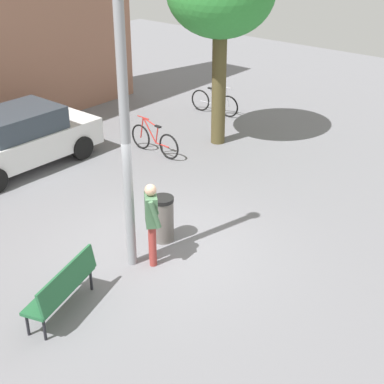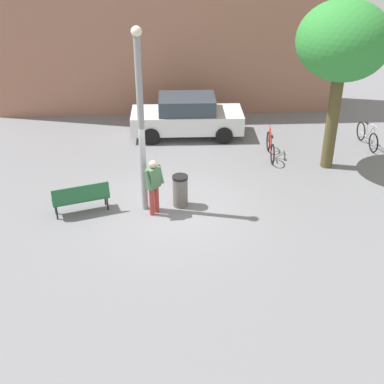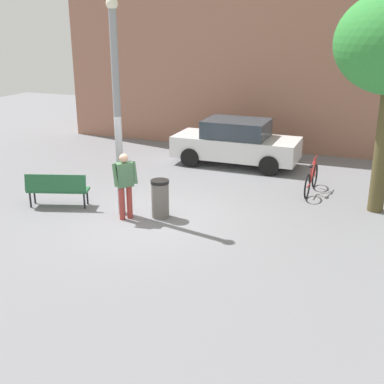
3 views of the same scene
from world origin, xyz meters
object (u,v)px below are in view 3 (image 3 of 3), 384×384
object	(u,v)px
person_by_lamppost	(125,182)
lamppost	(117,105)
park_bench	(57,187)
trash_bin	(160,199)
bicycle_red	(311,180)
parked_car_white	(236,142)

from	to	relation	value
person_by_lamppost	lamppost	bearing A→B (deg)	133.65
park_bench	trash_bin	distance (m)	2.84
lamppost	bicycle_red	bearing A→B (deg)	38.16
lamppost	parked_car_white	distance (m)	5.99
lamppost	parked_car_white	world-z (taller)	lamppost
person_by_lamppost	trash_bin	xyz separation A→B (m)	(0.75, 0.41, -0.48)
parked_car_white	park_bench	bearing A→B (deg)	-119.79
lamppost	park_bench	size ratio (longest dim) A/B	3.11
park_bench	bicycle_red	bearing A→B (deg)	30.37
parked_car_white	person_by_lamppost	bearing A→B (deg)	-101.44
bicycle_red	trash_bin	size ratio (longest dim) A/B	1.86
park_bench	trash_bin	bearing A→B (deg)	6.23
bicycle_red	lamppost	bearing A→B (deg)	-141.84
park_bench	parked_car_white	distance (m)	6.51
person_by_lamppost	park_bench	xyz separation A→B (m)	(-2.07, 0.10, -0.42)
bicycle_red	trash_bin	xyz separation A→B (m)	(-3.25, -3.25, 0.11)
lamppost	parked_car_white	size ratio (longest dim) A/B	1.23
person_by_lamppost	parked_car_white	world-z (taller)	person_by_lamppost
lamppost	trash_bin	distance (m)	2.51
parked_car_white	trash_bin	bearing A→B (deg)	-94.40
lamppost	trash_bin	bearing A→B (deg)	6.32
lamppost	park_bench	xyz separation A→B (m)	(-1.79, -0.19, -2.23)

